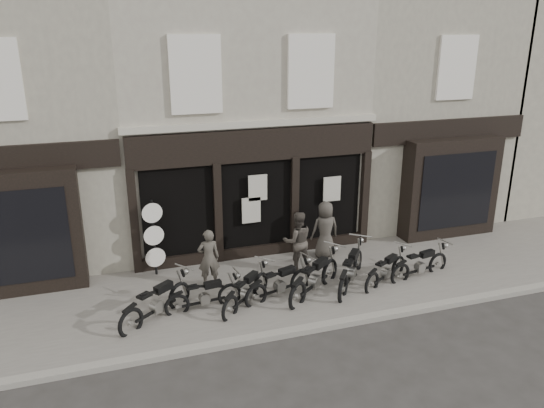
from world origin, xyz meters
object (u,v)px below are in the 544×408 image
object	(u,v)px
motorcycle_4	(315,280)
motorcycle_7	(420,267)
motorcycle_3	(280,286)
motorcycle_5	(351,272)
motorcycle_1	(205,298)
man_centre	(297,241)
advert_sign_post	(154,241)
motorcycle_0	(157,305)
man_left	(209,258)
man_right	(325,230)
motorcycle_6	(386,272)
motorcycle_2	(246,293)

from	to	relation	value
motorcycle_4	motorcycle_7	world-z (taller)	motorcycle_4
motorcycle_3	motorcycle_5	size ratio (longest dim) A/B	1.01
motorcycle_7	motorcycle_1	bearing A→B (deg)	167.16
motorcycle_4	motorcycle_5	world-z (taller)	motorcycle_5
man_centre	advert_sign_post	xyz separation A→B (m)	(-3.79, 0.87, 0.13)
motorcycle_0	man_left	bearing A→B (deg)	1.88
man_right	advert_sign_post	world-z (taller)	advert_sign_post
advert_sign_post	man_right	bearing A→B (deg)	-12.30
motorcycle_4	man_left	size ratio (longest dim) A/B	1.28
man_left	advert_sign_post	bearing A→B (deg)	-37.80
motorcycle_0	man_centre	distance (m)	4.29
man_left	man_centre	distance (m)	2.54
motorcycle_6	motorcycle_7	distance (m)	1.05
motorcycle_4	man_right	size ratio (longest dim) A/B	1.19
motorcycle_1	motorcycle_4	bearing A→B (deg)	-8.93
motorcycle_6	man_left	bearing A→B (deg)	134.81
advert_sign_post	man_left	bearing A→B (deg)	-49.37
motorcycle_5	man_left	distance (m)	3.74
motorcycle_1	motorcycle_3	size ratio (longest dim) A/B	0.97
motorcycle_4	man_right	distance (m)	2.34
motorcycle_3	motorcycle_6	bearing A→B (deg)	-21.06
man_left	advert_sign_post	size ratio (longest dim) A/B	0.69
motorcycle_0	motorcycle_2	bearing A→B (deg)	-37.75
motorcycle_1	motorcycle_6	size ratio (longest dim) A/B	1.09
motorcycle_2	advert_sign_post	size ratio (longest dim) A/B	0.73
motorcycle_0	motorcycle_6	size ratio (longest dim) A/B	1.07
motorcycle_5	motorcycle_6	bearing A→B (deg)	-59.36
motorcycle_3	man_centre	bearing A→B (deg)	34.94
motorcycle_2	advert_sign_post	distance (m)	3.09
motorcycle_0	man_centre	bearing A→B (deg)	-17.79
motorcycle_5	man_left	xyz separation A→B (m)	(-3.56, 1.07, 0.45)
motorcycle_4	advert_sign_post	bearing A→B (deg)	111.18
motorcycle_3	motorcycle_1	bearing A→B (deg)	161.09
motorcycle_0	motorcycle_6	distance (m)	6.00
motorcycle_3	man_right	bearing A→B (deg)	24.00
man_left	motorcycle_0	bearing A→B (deg)	41.82
motorcycle_0	motorcycle_1	bearing A→B (deg)	-31.81
man_left	man_right	world-z (taller)	man_right
motorcycle_2	man_centre	xyz separation A→B (m)	(1.86, 1.44, 0.57)
motorcycle_4	motorcycle_2	bearing A→B (deg)	143.36
motorcycle_1	man_right	size ratio (longest dim) A/B	1.15
motorcycle_3	motorcycle_4	size ratio (longest dim) A/B	1.00
motorcycle_5	motorcycle_4	bearing A→B (deg)	136.67
motorcycle_7	man_left	world-z (taller)	man_left
motorcycle_4	man_right	world-z (taller)	man_right
man_right	man_centre	bearing A→B (deg)	29.01
motorcycle_0	motorcycle_7	bearing A→B (deg)	-37.15
motorcycle_3	advert_sign_post	xyz separation A→B (m)	(-2.83, 2.18, 0.71)
man_right	man_left	bearing A→B (deg)	13.09
motorcycle_6	motorcycle_7	bearing A→B (deg)	-29.26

